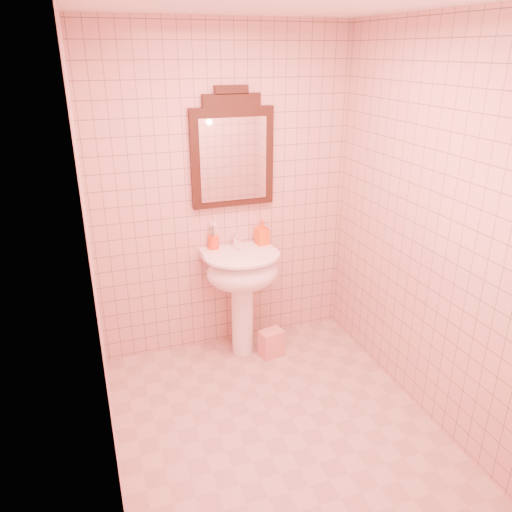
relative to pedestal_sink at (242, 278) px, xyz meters
name	(u,v)px	position (x,y,z in m)	size (l,w,h in m)	color
floor	(274,423)	(-0.06, -0.87, -0.66)	(2.20, 2.20, 0.00)	tan
back_wall	(224,197)	(-0.06, 0.23, 0.59)	(2.00, 0.02, 2.50)	#D0A791
pedestal_sink	(242,278)	(0.00, 0.00, 0.00)	(0.58, 0.58, 0.86)	white
faucet	(236,241)	(0.00, 0.14, 0.26)	(0.04, 0.16, 0.11)	white
mirror	(232,152)	(0.00, 0.20, 0.93)	(0.62, 0.06, 0.87)	black
toothbrush_cup	(214,242)	(-0.17, 0.18, 0.26)	(0.08, 0.08, 0.19)	#E83E13
soap_dispenser	(262,232)	(0.21, 0.14, 0.30)	(0.09, 0.09, 0.20)	#E85513
towel	(271,343)	(0.20, -0.12, -0.55)	(0.18, 0.12, 0.22)	tan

